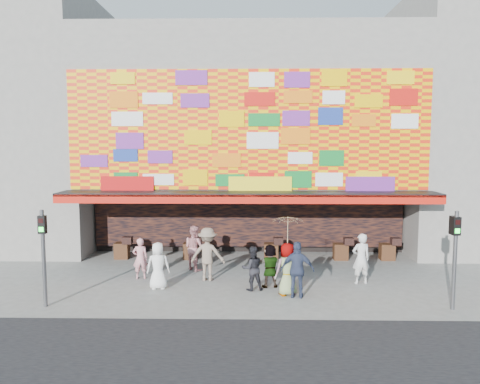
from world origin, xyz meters
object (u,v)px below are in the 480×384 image
(ped_h, at_px, (361,259))
(ped_i, at_px, (194,248))
(ped_a, at_px, (158,266))
(ped_f, at_px, (270,266))
(signal_left, at_px, (43,247))
(ped_g, at_px, (287,269))
(parasol, at_px, (288,230))
(ped_b, at_px, (140,258))
(ped_c, at_px, (252,268))
(ped_e, at_px, (298,270))
(signal_right, at_px, (455,249))
(ped_d, at_px, (208,254))

(ped_h, relative_size, ped_i, 1.02)
(ped_a, relative_size, ped_f, 1.07)
(signal_left, relative_size, ped_g, 1.72)
(ped_g, distance_m, parasol, 1.30)
(parasol, bearing_deg, ped_b, 161.20)
(ped_g, bearing_deg, ped_c, -46.23)
(ped_h, xyz_separation_m, parasol, (-2.73, -1.33, 1.26))
(ped_c, xyz_separation_m, ped_f, (0.62, 0.36, -0.00))
(ped_i, bearing_deg, ped_e, -178.37)
(ped_a, relative_size, ped_g, 0.93)
(signal_left, xyz_separation_m, ped_h, (10.24, 2.60, -0.95))
(signal_right, distance_m, ped_i, 9.44)
(ped_d, height_order, parasol, parasol)
(ped_h, bearing_deg, parasol, 14.26)
(ped_e, bearing_deg, ped_a, -0.92)
(ped_a, bearing_deg, ped_d, -154.10)
(ped_a, relative_size, parasol, 0.86)
(signal_left, height_order, ped_b, signal_left)
(signal_left, relative_size, ped_d, 1.54)
(ped_a, xyz_separation_m, ped_i, (0.95, 2.49, 0.08))
(ped_f, distance_m, ped_g, 1.00)
(signal_right, height_order, ped_d, signal_right)
(ped_g, xyz_separation_m, ped_h, (2.73, 1.33, 0.04))
(ped_g, bearing_deg, ped_e, 116.13)
(ped_a, height_order, ped_c, ped_a)
(signal_left, xyz_separation_m, ped_d, (4.74, 2.89, -0.89))
(ped_a, distance_m, ped_i, 2.67)
(ped_b, relative_size, ped_e, 0.83)
(signal_right, height_order, ped_b, signal_right)
(ped_a, bearing_deg, ped_c, 171.42)
(ped_f, bearing_deg, ped_i, -47.05)
(ped_a, distance_m, ped_g, 4.43)
(ped_i, bearing_deg, ped_d, 157.86)
(ped_h, distance_m, ped_i, 6.41)
(signal_right, xyz_separation_m, ped_d, (-7.66, 2.89, -0.89))
(signal_right, bearing_deg, parasol, 165.43)
(ped_i, bearing_deg, ped_a, 112.37)
(ped_d, height_order, ped_g, ped_d)
(ped_f, height_order, ped_h, ped_h)
(ped_a, height_order, ped_e, ped_e)
(signal_left, relative_size, ped_a, 1.85)
(signal_left, height_order, ped_d, signal_left)
(ped_c, relative_size, ped_d, 0.78)
(signal_left, bearing_deg, ped_h, 14.23)
(ped_a, bearing_deg, signal_left, 23.63)
(signal_right, xyz_separation_m, ped_b, (-10.18, 3.07, -1.10))
(signal_left, bearing_deg, ped_c, 15.45)
(ped_e, height_order, ped_f, ped_e)
(signal_left, distance_m, signal_right, 12.40)
(ped_g, xyz_separation_m, ped_i, (-3.44, 3.07, 0.02))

